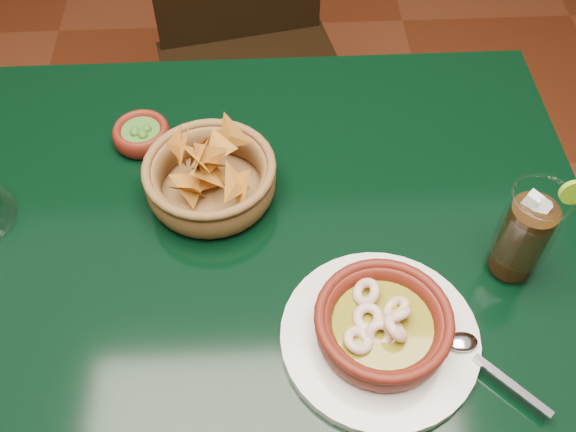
{
  "coord_description": "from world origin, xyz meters",
  "views": [
    {
      "loc": [
        0.11,
        -0.56,
        1.51
      ],
      "look_at": [
        0.14,
        -0.02,
        0.81
      ],
      "focal_mm": 40.0,
      "sensor_mm": 36.0,
      "label": 1
    }
  ],
  "objects_px": {
    "dining_chair": "(250,54)",
    "chip_basket": "(210,178)",
    "dining_table": "(200,271)",
    "cola_drink": "(525,234)",
    "shrimp_plate": "(382,328)"
  },
  "relations": [
    {
      "from": "shrimp_plate",
      "to": "cola_drink",
      "type": "xyz_separation_m",
      "value": [
        0.2,
        0.11,
        0.05
      ]
    },
    {
      "from": "dining_table",
      "to": "dining_chair",
      "type": "xyz_separation_m",
      "value": [
        0.08,
        0.71,
        -0.13
      ]
    },
    {
      "from": "dining_table",
      "to": "chip_basket",
      "type": "bearing_deg",
      "value": 69.97
    },
    {
      "from": "dining_chair",
      "to": "chip_basket",
      "type": "relative_size",
      "value": 4.09
    },
    {
      "from": "dining_table",
      "to": "shrimp_plate",
      "type": "height_order",
      "value": "shrimp_plate"
    },
    {
      "from": "dining_chair",
      "to": "chip_basket",
      "type": "height_order",
      "value": "dining_chair"
    },
    {
      "from": "dining_table",
      "to": "shrimp_plate",
      "type": "relative_size",
      "value": 3.73
    },
    {
      "from": "dining_chair",
      "to": "shrimp_plate",
      "type": "relative_size",
      "value": 2.94
    },
    {
      "from": "dining_table",
      "to": "cola_drink",
      "type": "xyz_separation_m",
      "value": [
        0.45,
        -0.08,
        0.18
      ]
    },
    {
      "from": "dining_chair",
      "to": "shrimp_plate",
      "type": "height_order",
      "value": "dining_chair"
    },
    {
      "from": "chip_basket",
      "to": "dining_chair",
      "type": "bearing_deg",
      "value": 84.92
    },
    {
      "from": "dining_table",
      "to": "dining_chair",
      "type": "distance_m",
      "value": 0.73
    },
    {
      "from": "chip_basket",
      "to": "dining_table",
      "type": "bearing_deg",
      "value": -110.03
    },
    {
      "from": "dining_table",
      "to": "cola_drink",
      "type": "relative_size",
      "value": 6.73
    },
    {
      "from": "cola_drink",
      "to": "dining_table",
      "type": "bearing_deg",
      "value": 170.06
    }
  ]
}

